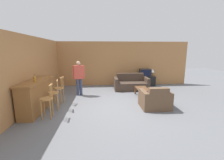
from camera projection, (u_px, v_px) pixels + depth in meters
name	position (u px, v px, depth m)	size (l,w,h in m)	color
ground_plane	(116.00, 106.00, 5.64)	(24.00, 24.00, 0.00)	slate
wall_back	(110.00, 64.00, 8.99)	(9.40, 0.08, 2.60)	#B27A47
wall_left	(42.00, 69.00, 6.49)	(0.08, 8.68, 2.60)	#B27A47
bar_counter	(38.00, 95.00, 5.23)	(0.55, 2.11, 1.07)	brown
bar_chair_near	(47.00, 101.00, 4.58)	(0.39, 0.39, 1.06)	#B77F42
bar_chair_mid	(54.00, 95.00, 5.24)	(0.43, 0.43, 1.06)	#B77F42
bar_chair_far	(59.00, 90.00, 5.89)	(0.42, 0.42, 1.06)	#B77F42
couch_far	(131.00, 84.00, 8.09)	(1.81, 0.94, 0.84)	#423328
armchair_near	(155.00, 100.00, 5.44)	(1.00, 0.89, 0.82)	brown
coffee_table	(142.00, 90.00, 6.77)	(0.51, 0.95, 0.39)	brown
tv_unit	(145.00, 81.00, 9.00)	(1.19, 0.48, 0.56)	black
tv	(145.00, 73.00, 8.90)	(0.64, 0.42, 0.45)	black
bottle	(35.00, 79.00, 4.85)	(0.08, 0.08, 0.23)	#B27A23
table_lamp	(152.00, 71.00, 8.91)	(0.29, 0.29, 0.46)	brown
person_by_window	(79.00, 76.00, 6.90)	(0.53, 0.27, 1.60)	#384260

